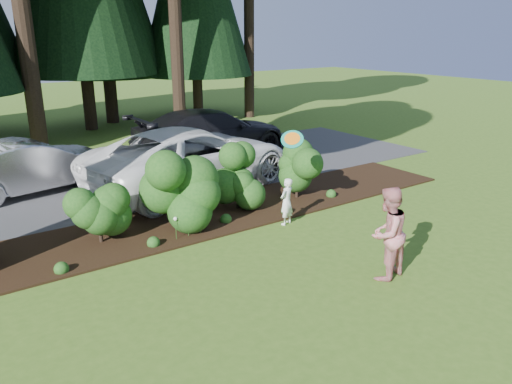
{
  "coord_description": "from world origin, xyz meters",
  "views": [
    {
      "loc": [
        -4.98,
        -6.86,
        4.42
      ],
      "look_at": [
        0.54,
        0.97,
        1.3
      ],
      "focal_mm": 35.0,
      "sensor_mm": 36.0,
      "label": 1
    }
  ],
  "objects_px": {
    "car_silver_wagon": "(31,166)",
    "child": "(286,202)",
    "frisbee": "(292,139)",
    "car_white_suv": "(192,158)",
    "adult": "(387,234)",
    "car_dark_suv": "(211,133)"
  },
  "relations": [
    {
      "from": "car_white_suv",
      "to": "adult",
      "type": "xyz_separation_m",
      "value": [
        0.28,
        -7.01,
        -0.03
      ]
    },
    {
      "from": "car_dark_suv",
      "to": "frisbee",
      "type": "height_order",
      "value": "frisbee"
    },
    {
      "from": "car_silver_wagon",
      "to": "car_white_suv",
      "type": "bearing_deg",
      "value": -130.45
    },
    {
      "from": "child",
      "to": "adult",
      "type": "height_order",
      "value": "adult"
    },
    {
      "from": "car_white_suv",
      "to": "child",
      "type": "relative_size",
      "value": 5.57
    },
    {
      "from": "adult",
      "to": "car_silver_wagon",
      "type": "bearing_deg",
      "value": -75.22
    },
    {
      "from": "car_dark_suv",
      "to": "adult",
      "type": "xyz_separation_m",
      "value": [
        -2.13,
        -10.0,
        0.0
      ]
    },
    {
      "from": "car_dark_suv",
      "to": "child",
      "type": "distance_m",
      "value": 7.13
    },
    {
      "from": "car_dark_suv",
      "to": "adult",
      "type": "distance_m",
      "value": 10.23
    },
    {
      "from": "car_dark_suv",
      "to": "frisbee",
      "type": "relative_size",
      "value": 10.26
    },
    {
      "from": "car_white_suv",
      "to": "frisbee",
      "type": "distance_m",
      "value": 4.16
    },
    {
      "from": "car_silver_wagon",
      "to": "frisbee",
      "type": "xyz_separation_m",
      "value": [
        4.4,
        -6.19,
        1.31
      ]
    },
    {
      "from": "car_silver_wagon",
      "to": "car_white_suv",
      "type": "relative_size",
      "value": 0.71
    },
    {
      "from": "car_silver_wagon",
      "to": "frisbee",
      "type": "distance_m",
      "value": 7.7
    },
    {
      "from": "car_silver_wagon",
      "to": "child",
      "type": "relative_size",
      "value": 3.97
    },
    {
      "from": "car_silver_wagon",
      "to": "car_dark_suv",
      "type": "distance_m",
      "value": 6.37
    },
    {
      "from": "car_silver_wagon",
      "to": "adult",
      "type": "bearing_deg",
      "value": -166.42
    },
    {
      "from": "car_white_suv",
      "to": "child",
      "type": "height_order",
      "value": "car_white_suv"
    },
    {
      "from": "car_silver_wagon",
      "to": "child",
      "type": "height_order",
      "value": "car_silver_wagon"
    },
    {
      "from": "car_white_suv",
      "to": "car_dark_suv",
      "type": "height_order",
      "value": "car_white_suv"
    },
    {
      "from": "frisbee",
      "to": "child",
      "type": "bearing_deg",
      "value": 107.04
    },
    {
      "from": "car_dark_suv",
      "to": "child",
      "type": "relative_size",
      "value": 5.15
    }
  ]
}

